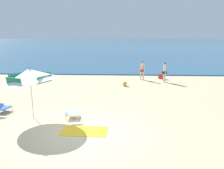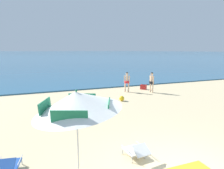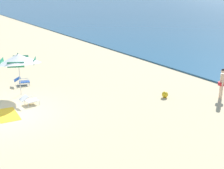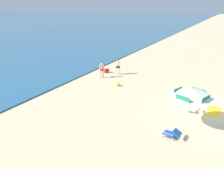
{
  "view_description": "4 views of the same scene",
  "coord_description": "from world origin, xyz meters",
  "px_view_note": "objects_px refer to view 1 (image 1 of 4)",
  "views": [
    {
      "loc": [
        1.35,
        -7.19,
        3.58
      ],
      "look_at": [
        0.76,
        5.05,
        0.76
      ],
      "focal_mm": 32.49,
      "sensor_mm": 36.0,
      "label": 1
    },
    {
      "loc": [
        -3.64,
        -3.6,
        3.33
      ],
      "look_at": [
        0.52,
        6.98,
        1.33
      ],
      "focal_mm": 31.35,
      "sensor_mm": 36.0,
      "label": 2
    },
    {
      "loc": [
        13.9,
        -2.35,
        5.44
      ],
      "look_at": [
        -0.11,
        5.65,
        0.62
      ],
      "focal_mm": 50.19,
      "sensor_mm": 36.0,
      "label": 3
    },
    {
      "loc": [
        -14.69,
        0.26,
        6.33
      ],
      "look_at": [
        -0.56,
        7.4,
        0.88
      ],
      "focal_mm": 34.87,
      "sensor_mm": 36.0,
      "label": 4
    }
  ],
  "objects_px": {
    "lounge_chair_beside_umbrella": "(72,113)",
    "person_standing_beside": "(165,71)",
    "person_standing_near_shore": "(142,69)",
    "beach_towel": "(85,131)",
    "beach_ball": "(125,84)",
    "cooler_box": "(162,77)",
    "beach_umbrella_striped_main": "(30,75)",
    "lounge_chair_under_umbrella": "(1,107)"
  },
  "relations": [
    {
      "from": "beach_umbrella_striped_main",
      "to": "beach_ball",
      "type": "relative_size",
      "value": 7.57
    },
    {
      "from": "cooler_box",
      "to": "beach_ball",
      "type": "height_order",
      "value": "cooler_box"
    },
    {
      "from": "person_standing_near_shore",
      "to": "beach_ball",
      "type": "height_order",
      "value": "person_standing_near_shore"
    },
    {
      "from": "lounge_chair_under_umbrella",
      "to": "lounge_chair_beside_umbrella",
      "type": "xyz_separation_m",
      "value": [
        3.61,
        -0.56,
        -0.0
      ]
    },
    {
      "from": "person_standing_near_shore",
      "to": "person_standing_beside",
      "type": "bearing_deg",
      "value": -27.91
    },
    {
      "from": "beach_umbrella_striped_main",
      "to": "person_standing_near_shore",
      "type": "xyz_separation_m",
      "value": [
        5.83,
        9.01,
        -1.07
      ]
    },
    {
      "from": "person_standing_near_shore",
      "to": "person_standing_beside",
      "type": "xyz_separation_m",
      "value": [
        1.74,
        -0.92,
        0.01
      ]
    },
    {
      "from": "lounge_chair_under_umbrella",
      "to": "cooler_box",
      "type": "bearing_deg",
      "value": 43.32
    },
    {
      "from": "person_standing_near_shore",
      "to": "beach_towel",
      "type": "distance_m",
      "value": 10.84
    },
    {
      "from": "person_standing_beside",
      "to": "beach_towel",
      "type": "bearing_deg",
      "value": -117.86
    },
    {
      "from": "lounge_chair_beside_umbrella",
      "to": "person_standing_beside",
      "type": "relative_size",
      "value": 0.58
    },
    {
      "from": "person_standing_near_shore",
      "to": "beach_ball",
      "type": "xyz_separation_m",
      "value": [
        -1.56,
        -2.47,
        -0.76
      ]
    },
    {
      "from": "person_standing_near_shore",
      "to": "person_standing_beside",
      "type": "relative_size",
      "value": 0.99
    },
    {
      "from": "lounge_chair_beside_umbrella",
      "to": "person_standing_beside",
      "type": "bearing_deg",
      "value": 54.63
    },
    {
      "from": "person_standing_near_shore",
      "to": "beach_towel",
      "type": "xyz_separation_m",
      "value": [
        -3.23,
        -10.31,
        -0.92
      ]
    },
    {
      "from": "lounge_chair_beside_umbrella",
      "to": "beach_towel",
      "type": "height_order",
      "value": "lounge_chair_beside_umbrella"
    },
    {
      "from": "lounge_chair_under_umbrella",
      "to": "person_standing_near_shore",
      "type": "distance_m",
      "value": 11.44
    },
    {
      "from": "person_standing_near_shore",
      "to": "cooler_box",
      "type": "bearing_deg",
      "value": 13.19
    },
    {
      "from": "beach_umbrella_striped_main",
      "to": "person_standing_beside",
      "type": "bearing_deg",
      "value": 46.89
    },
    {
      "from": "beach_umbrella_striped_main",
      "to": "beach_towel",
      "type": "bearing_deg",
      "value": -26.57
    },
    {
      "from": "cooler_box",
      "to": "person_standing_beside",
      "type": "bearing_deg",
      "value": -92.71
    },
    {
      "from": "beach_umbrella_striped_main",
      "to": "lounge_chair_beside_umbrella",
      "type": "distance_m",
      "value": 2.49
    },
    {
      "from": "lounge_chair_beside_umbrella",
      "to": "beach_ball",
      "type": "xyz_separation_m",
      "value": [
        2.48,
        6.58,
        -0.1
      ]
    },
    {
      "from": "lounge_chair_under_umbrella",
      "to": "beach_towel",
      "type": "height_order",
      "value": "lounge_chair_under_umbrella"
    },
    {
      "from": "lounge_chair_beside_umbrella",
      "to": "beach_ball",
      "type": "relative_size",
      "value": 2.79
    },
    {
      "from": "person_standing_near_shore",
      "to": "beach_towel",
      "type": "height_order",
      "value": "person_standing_near_shore"
    },
    {
      "from": "beach_umbrella_striped_main",
      "to": "beach_ball",
      "type": "xyz_separation_m",
      "value": [
        4.27,
        6.54,
        -1.83
      ]
    },
    {
      "from": "beach_umbrella_striped_main",
      "to": "beach_towel",
      "type": "distance_m",
      "value": 3.53
    },
    {
      "from": "lounge_chair_beside_umbrella",
      "to": "cooler_box",
      "type": "height_order",
      "value": "lounge_chair_beside_umbrella"
    },
    {
      "from": "beach_umbrella_striped_main",
      "to": "cooler_box",
      "type": "relative_size",
      "value": 4.23
    },
    {
      "from": "lounge_chair_under_umbrella",
      "to": "lounge_chair_beside_umbrella",
      "type": "distance_m",
      "value": 3.66
    },
    {
      "from": "person_standing_beside",
      "to": "beach_ball",
      "type": "relative_size",
      "value": 4.8
    },
    {
      "from": "beach_umbrella_striped_main",
      "to": "cooler_box",
      "type": "bearing_deg",
      "value": 51.01
    },
    {
      "from": "person_standing_beside",
      "to": "beach_ball",
      "type": "bearing_deg",
      "value": -154.83
    },
    {
      "from": "cooler_box",
      "to": "lounge_chair_beside_umbrella",
      "type": "bearing_deg",
      "value": -121.63
    },
    {
      "from": "lounge_chair_under_umbrella",
      "to": "cooler_box",
      "type": "relative_size",
      "value": 1.6
    },
    {
      "from": "person_standing_beside",
      "to": "lounge_chair_beside_umbrella",
      "type": "bearing_deg",
      "value": -125.37
    },
    {
      "from": "lounge_chair_under_umbrella",
      "to": "beach_ball",
      "type": "xyz_separation_m",
      "value": [
        6.09,
        6.02,
        -0.1
      ]
    },
    {
      "from": "lounge_chair_under_umbrella",
      "to": "beach_ball",
      "type": "relative_size",
      "value": 2.86
    },
    {
      "from": "lounge_chair_under_umbrella",
      "to": "beach_towel",
      "type": "distance_m",
      "value": 4.79
    },
    {
      "from": "lounge_chair_under_umbrella",
      "to": "cooler_box",
      "type": "height_order",
      "value": "lounge_chair_under_umbrella"
    },
    {
      "from": "beach_umbrella_striped_main",
      "to": "cooler_box",
      "type": "xyz_separation_m",
      "value": [
        7.63,
        9.43,
        -1.79
      ]
    }
  ]
}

